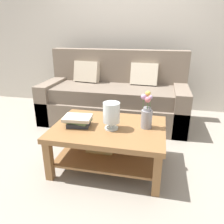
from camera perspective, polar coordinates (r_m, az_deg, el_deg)
The scene contains 7 objects.
ground_plane at distance 2.74m, azimuth -0.40°, elevation -8.99°, with size 10.00×10.00×0.00m, color gray.
back_wall at distance 4.00m, azimuth 5.19°, elevation 20.59°, with size 6.40×0.12×2.70m, color beige.
couch at distance 3.39m, azimuth 0.63°, elevation 3.74°, with size 2.14×0.90×1.06m.
coffee_table at distance 2.25m, azimuth -0.90°, elevation -6.62°, with size 1.11×0.80×0.45m.
book_stack_main at distance 2.22m, azimuth -8.78°, elevation -2.17°, with size 0.29×0.23×0.10m.
glass_hurricane_vase at distance 2.08m, azimuth -0.14°, elevation -0.40°, with size 0.16×0.16×0.27m.
flower_pitcher at distance 2.14m, azimuth 8.96°, elevation -0.62°, with size 0.12×0.11×0.37m.
Camera 1 is at (0.53, -2.31, 1.36)m, focal length 35.25 mm.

